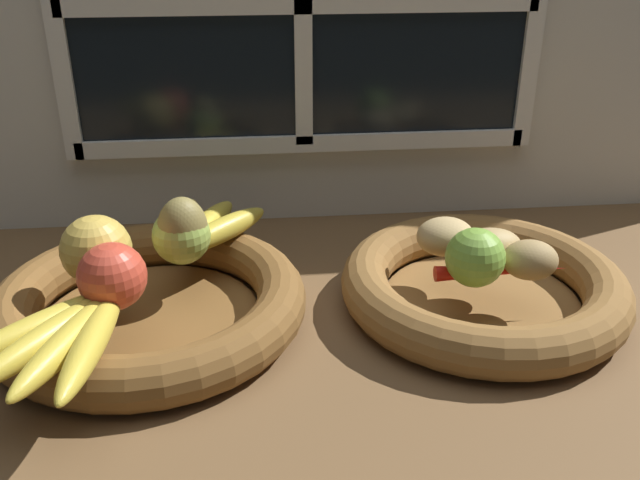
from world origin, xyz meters
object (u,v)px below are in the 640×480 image
Objects in this scene: apple_green_back at (181,235)px; banana_bunch_front at (63,335)px; lime_near at (475,258)px; apple_red_front at (112,276)px; banana_bunch_back at (203,228)px; chili_pepper at (501,271)px; fruit_bowl_right at (483,286)px; potato_oblong at (445,237)px; apple_golden_left at (96,250)px; fruit_bowl_left at (150,303)px; potato_large at (487,247)px; potato_small at (530,260)px; pear_brown at (183,231)px.

banana_bunch_front is (-9.62, -16.38, -1.95)cm from apple_green_back.
lime_near is at bearing -15.04° from apple_green_back.
banana_bunch_back is at bearing 62.10° from apple_red_front.
chili_pepper is at bearing -12.09° from apple_green_back.
potato_oblong reaches higher than fruit_bowl_right.
apple_golden_left is 14.54cm from banana_bunch_back.
fruit_bowl_left is 2.13× the size of banana_bunch_back.
potato_large is 1.25× the size of lime_near.
potato_small is (41.83, -3.59, 5.15)cm from fruit_bowl_left.
fruit_bowl_left is at bearing -174.75° from potato_oblong.
apple_golden_left is at bearing 179.42° from potato_large.
pear_brown reaches higher than apple_red_front.
fruit_bowl_left is 38.57cm from potato_large.
pear_brown is 32.49cm from lime_near.
pear_brown is (0.22, -0.21, 0.68)cm from apple_green_back.
apple_green_back is 1.03× the size of lime_near.
potato_small is at bearing -45.00° from fruit_bowl_right.
chili_pepper reaches higher than fruit_bowl_right.
apple_red_front is at bearing -114.79° from fruit_bowl_left.
banana_bunch_back reaches higher than chili_pepper.
apple_green_back reaches higher than banana_bunch_front.
apple_green_back is at bearing 178.12° from potato_oblong.
potato_large is (40.64, 5.21, -1.33)cm from apple_red_front.
lime_near reaches higher than potato_oblong.
apple_red_front is at bearing -117.90° from banana_bunch_back.
apple_red_front is 1.08× the size of lime_near.
chili_pepper is at bearing 176.02° from potato_small.
chili_pepper is (4.65, -6.53, -1.34)cm from potato_oblong.
fruit_bowl_right is at bearing -0.58° from apple_golden_left.
pear_brown is 35.81cm from chili_pepper.
apple_red_front is 37.75cm from lime_near.
fruit_bowl_right is 5.10cm from potato_large.
potato_oblong is (-4.04, 3.14, 5.15)cm from fruit_bowl_right.
potato_oblong is (39.19, 2.71, -1.58)cm from apple_golden_left.
potato_small is (7.63, -6.74, -0.01)cm from potato_oblong.
fruit_bowl_right is 35.34cm from apple_green_back.
fruit_bowl_left is 4.37× the size of pear_brown.
potato_oblong is (40.11, 15.37, 0.84)cm from banana_bunch_front.
potato_oblong is 1.06× the size of lime_near.
banana_bunch_back is 38.65cm from potato_small.
pear_brown is 0.41× the size of banana_bunch_front.
apple_golden_left reaches higher than apple_green_back.
apple_green_back is 0.40× the size of banana_bunch_back.
chili_pepper is at bearing 15.39° from lime_near.
lime_near is (-6.49, -0.76, 1.01)cm from potato_small.
pear_brown reaches higher than apple_green_back.
fruit_bowl_left is at bearing -119.44° from banana_bunch_back.
potato_oblong reaches higher than banana_bunch_front.
potato_large is at bearing -6.84° from apple_green_back.
potato_small is (3.59, -3.59, 5.15)cm from fruit_bowl_right.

